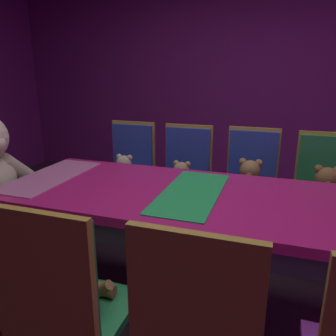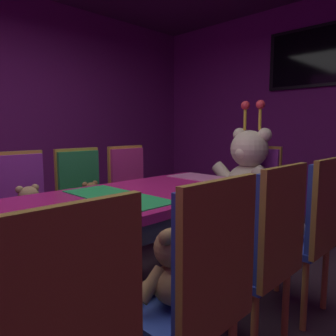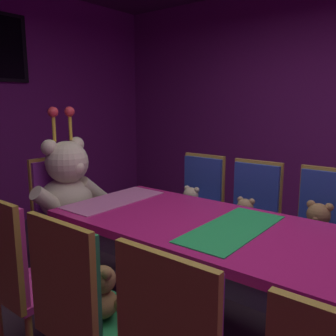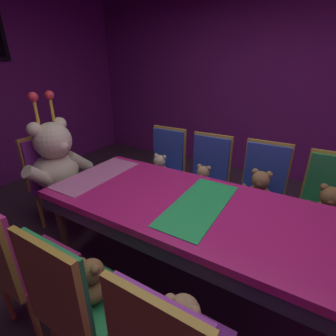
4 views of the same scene
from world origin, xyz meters
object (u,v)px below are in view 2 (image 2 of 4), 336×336
object	(u,v)px
teddy_right_0	(35,322)
teddy_left_2	(92,199)
teddy_right_3	(289,221)
wall_tv	(320,56)
teddy_left_1	(30,209)
chair_left_1	(22,204)
throne_chair	(257,186)
teddy_right_2	(242,241)
chair_right_3	(313,222)
chair_left_3	(131,186)
chair_right_2	(267,243)
banquet_table	(117,211)
chair_left_2	(83,193)
teddy_right_1	(173,270)
king_teddy_bear	(248,171)
chair_right_1	(201,282)

from	to	relation	value
teddy_right_0	teddy_left_2	bearing A→B (deg)	-36.89
teddy_right_3	wall_tv	world-z (taller)	wall_tv
teddy_left_1	wall_tv	world-z (taller)	wall_tv
teddy_left_2	wall_tv	distance (m)	3.28
chair_left_1	teddy_left_1	world-z (taller)	chair_left_1
teddy_left_2	throne_chair	world-z (taller)	throne_chair
teddy_left_1	teddy_left_2	xyz separation A→B (m)	(-0.02, 0.52, -0.02)
teddy_left_2	teddy_right_2	bearing A→B (deg)	-0.05
teddy_right_0	chair_right_3	world-z (taller)	chair_right_3
chair_left_3	chair_right_2	xyz separation A→B (m)	(1.73, -0.53, 0.00)
chair_right_3	throne_chair	size ratio (longest dim) A/B	1.00
banquet_table	chair_left_2	size ratio (longest dim) A/B	2.31
teddy_right_1	chair_left_3	bearing A→B (deg)	-33.64
teddy_right_3	king_teddy_bear	world-z (taller)	king_teddy_bear
teddy_right_1	teddy_right_2	world-z (taller)	teddy_right_1
chair_right_1	throne_chair	bearing A→B (deg)	-65.69
chair_left_3	chair_right_2	distance (m)	1.81
teddy_right_0	chair_right_3	xyz separation A→B (m)	(0.18, 1.59, 0.00)
teddy_right_1	throne_chair	distance (m)	2.08
chair_right_3	king_teddy_bear	size ratio (longest dim) A/B	1.03
teddy_left_2	chair_right_1	world-z (taller)	chair_right_1
teddy_right_2	wall_tv	xyz separation A→B (m)	(-0.71, 2.83, 1.48)
chair_left_1	wall_tv	bearing A→B (deg)	75.75
teddy_left_1	throne_chair	distance (m)	2.06
banquet_table	teddy_right_1	xyz separation A→B (m)	(0.73, -0.27, -0.06)
chair_left_1	teddy_right_3	size ratio (longest dim) A/B	3.45
banquet_table	chair_left_3	distance (m)	1.19
chair_right_1	teddy_right_2	xyz separation A→B (m)	(-0.17, 0.54, -0.03)
chair_left_1	teddy_right_1	size ratio (longest dim) A/B	2.93
teddy_left_1	chair_right_1	distance (m)	1.59
chair_left_3	teddy_right_2	world-z (taller)	chair_left_3
banquet_table	teddy_right_2	xyz separation A→B (m)	(0.71, 0.27, -0.08)
teddy_right_1	chair_right_2	world-z (taller)	chair_right_2
banquet_table	wall_tv	distance (m)	3.41
chair_right_1	teddy_right_3	distance (m)	1.07
teddy_right_0	wall_tv	xyz separation A→B (m)	(-0.69, 3.90, 1.45)
chair_left_3	teddy_right_3	bearing A→B (deg)	-0.25
teddy_left_2	chair_left_3	world-z (taller)	chair_left_3
throne_chair	wall_tv	distance (m)	2.04
teddy_left_2	teddy_right_3	distance (m)	1.55
chair_left_3	chair_right_1	xyz separation A→B (m)	(1.75, -1.07, 0.00)
chair_left_2	teddy_right_3	xyz separation A→B (m)	(1.60, 0.52, -0.02)
chair_right_2	teddy_right_3	xyz separation A→B (m)	(-0.12, 0.52, -0.02)
chair_left_1	teddy_right_2	xyz separation A→B (m)	(1.57, 0.52, -0.03)
chair_left_2	teddy_left_2	distance (m)	0.14
teddy_left_1	teddy_right_1	world-z (taller)	teddy_right_1
teddy_right_0	wall_tv	bearing A→B (deg)	-79.91
teddy_right_2	throne_chair	world-z (taller)	throne_chair
banquet_table	chair_right_1	world-z (taller)	chair_right_1
teddy_right_3	chair_right_3	bearing A→B (deg)	180.00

